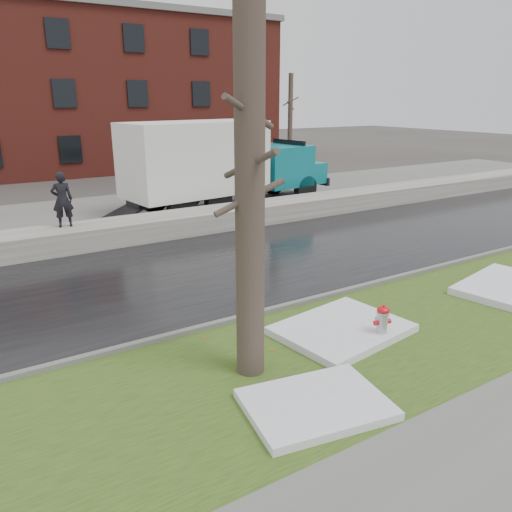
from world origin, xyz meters
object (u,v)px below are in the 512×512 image
fire_hydrant (382,321)px  tree (250,201)px  box_truck (219,163)px  worker (62,200)px

fire_hydrant → tree: tree is taller
tree → box_truck: size_ratio=0.53×
fire_hydrant → box_truck: box_truck is taller
box_truck → worker: (-7.18, -2.87, -0.39)m
worker → box_truck: bearing=-152.7°
box_truck → worker: size_ratio=6.52×
fire_hydrant → worker: worker is taller
worker → fire_hydrant: bearing=116.8°
box_truck → tree: bearing=-123.2°
tree → box_truck: 14.11m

